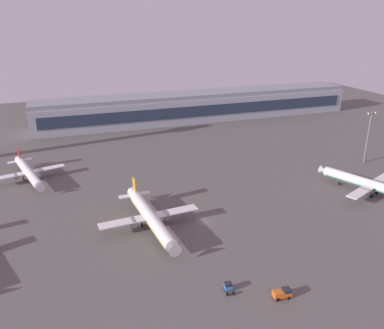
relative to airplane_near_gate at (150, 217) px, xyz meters
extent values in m
plane|color=#56544F|center=(16.46, -1.17, -3.80)|extent=(416.00, 416.00, 0.00)
cube|color=#9EA3AD|center=(58.75, 118.27, 3.20)|extent=(191.60, 22.00, 14.00)
cube|color=#263347|center=(58.75, 107.07, 3.90)|extent=(183.94, 0.40, 6.16)
cube|color=gray|center=(58.75, 118.27, 11.40)|extent=(191.60, 19.80, 2.40)
cylinder|color=silver|center=(0.04, -0.50, 0.09)|extent=(6.59, 34.36, 3.61)
cone|color=silver|center=(1.64, -18.65, 0.09)|extent=(3.61, 2.57, 3.43)
cone|color=silver|center=(-1.57, 17.85, 0.09)|extent=(3.47, 2.93, 3.25)
cube|color=silver|center=(-0.04, 0.45, -0.10)|extent=(30.60, 6.44, 0.33)
cube|color=silver|center=(-1.41, 16.05, 0.28)|extent=(10.60, 3.18, 0.33)
cube|color=orange|center=(-1.39, 15.77, 3.17)|extent=(0.55, 3.05, 6.17)
cylinder|color=slate|center=(5.16, 0.91, -0.77)|extent=(2.38, 3.59, 2.09)
cylinder|color=slate|center=(-5.24, -0.01, -0.77)|extent=(2.38, 3.59, 2.09)
cube|color=orange|center=(0.04, -0.50, -0.90)|extent=(5.99, 31.61, 0.34)
cylinder|color=#333338|center=(1.00, -11.39, -1.60)|extent=(0.27, 0.27, 3.37)
cylinder|color=black|center=(1.00, -11.39, -3.28)|extent=(0.47, 1.07, 1.04)
cylinder|color=#333338|center=(1.92, 2.05, -1.60)|extent=(0.27, 0.27, 3.37)
cylinder|color=black|center=(1.92, 2.05, -3.28)|extent=(0.47, 1.07, 1.04)
cylinder|color=#333338|center=(-2.24, 1.69, -1.60)|extent=(0.27, 0.27, 3.37)
cylinder|color=black|center=(-2.24, 1.69, -3.28)|extent=(0.47, 1.07, 1.04)
cylinder|color=silver|center=(78.77, -2.11, 0.03)|extent=(16.56, 32.36, 3.56)
cone|color=silver|center=(71.68, 14.41, 0.03)|extent=(3.99, 3.40, 3.38)
cube|color=silver|center=(79.13, -2.97, -0.15)|extent=(29.00, 15.25, 0.33)
cylinder|color=slate|center=(74.40, -5.00, -0.81)|extent=(3.22, 3.91, 2.06)
cylinder|color=slate|center=(83.86, -0.94, -0.81)|extent=(3.22, 3.91, 2.06)
cube|color=#146B4C|center=(78.77, -2.11, -0.94)|extent=(15.17, 29.74, 0.34)
cylinder|color=#333338|center=(74.51, 7.80, -1.63)|extent=(0.26, 0.26, 3.32)
cylinder|color=black|center=(74.51, 7.80, -3.29)|extent=(0.75, 1.09, 1.03)
cylinder|color=#333338|center=(77.80, -5.07, -1.63)|extent=(0.26, 0.26, 3.32)
cylinder|color=black|center=(77.80, -5.07, -3.29)|extent=(0.75, 1.09, 1.03)
cylinder|color=#333338|center=(81.58, -3.44, -1.63)|extent=(0.26, 0.26, 3.32)
cylinder|color=black|center=(81.58, -3.44, -3.29)|extent=(0.75, 1.09, 1.03)
cylinder|color=white|center=(-35.38, 50.13, -0.31)|extent=(11.09, 30.51, 3.24)
cone|color=white|center=(-31.14, 34.31, -0.31)|extent=(3.51, 2.78, 3.08)
cone|color=white|center=(-39.67, 66.12, -0.31)|extent=(3.44, 3.06, 2.92)
cube|color=white|center=(-35.60, 50.95, -0.48)|extent=(27.25, 10.37, 0.30)
cube|color=white|center=(-39.25, 64.55, -0.14)|extent=(9.60, 4.41, 0.30)
cube|color=red|center=(-39.18, 64.30, 2.47)|extent=(0.95, 2.70, 5.55)
cylinder|color=slate|center=(-31.07, 52.17, -1.07)|extent=(2.61, 3.45, 1.88)
cylinder|color=slate|center=(-40.13, 49.74, -1.07)|extent=(2.61, 3.45, 1.88)
cube|color=red|center=(-35.38, 50.13, -1.20)|extent=(10.14, 28.05, 0.31)
cylinder|color=#333338|center=(-32.83, 40.64, -1.82)|extent=(0.24, 0.24, 3.03)
cylinder|color=black|center=(-32.83, 40.64, -3.33)|extent=(0.57, 0.99, 0.94)
cylinder|color=#333338|center=(-34.12, 52.68, -1.82)|extent=(0.24, 0.24, 3.03)
cylinder|color=black|center=(-34.12, 52.68, -3.33)|extent=(0.57, 0.99, 0.94)
cylinder|color=#333338|center=(-37.74, 51.70, -1.82)|extent=(0.24, 0.24, 3.03)
cylinder|color=black|center=(-37.74, 51.70, -3.33)|extent=(0.57, 0.99, 0.94)
cube|color=#D85919|center=(21.64, -40.07, -2.80)|extent=(2.28, 2.19, 1.10)
cube|color=#1E232D|center=(21.64, -40.07, -1.90)|extent=(2.01, 2.01, 0.70)
cube|color=#D85919|center=(19.76, -39.89, -2.65)|extent=(2.57, 2.14, 1.40)
cylinder|color=black|center=(22.01, -39.25, -3.35)|extent=(0.92, 0.38, 0.90)
cylinder|color=black|center=(21.85, -40.94, -3.35)|extent=(0.92, 0.38, 0.90)
cylinder|color=black|center=(19.33, -39.00, -3.35)|extent=(0.92, 0.38, 0.90)
cylinder|color=black|center=(19.17, -40.69, -3.35)|extent=(0.92, 0.38, 0.90)
cube|color=#3372BF|center=(10.24, -33.57, -2.90)|extent=(1.98, 1.80, 0.90)
cube|color=#1E232D|center=(10.24, -33.57, -2.10)|extent=(1.81, 1.59, 0.70)
cylinder|color=black|center=(9.52, -33.25, -3.35)|extent=(0.40, 0.93, 0.90)
cylinder|color=black|center=(11.01, -33.43, -3.35)|extent=(0.40, 0.93, 0.90)
cylinder|color=black|center=(9.28, -35.29, -3.35)|extent=(0.40, 0.93, 0.90)
cylinder|color=black|center=(10.77, -35.47, -3.35)|extent=(0.40, 0.93, 0.90)
cylinder|color=slate|center=(100.47, 24.18, 7.32)|extent=(0.70, 0.70, 22.24)
cube|color=slate|center=(100.47, 24.18, 17.84)|extent=(4.80, 0.40, 0.40)
sphere|color=#F9EAB2|center=(98.67, 24.18, 17.84)|extent=(0.90, 0.90, 0.90)
sphere|color=#F9EAB2|center=(102.27, 24.18, 17.84)|extent=(0.90, 0.90, 0.90)
camera|label=1|loc=(-22.34, -101.29, 56.15)|focal=36.73mm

